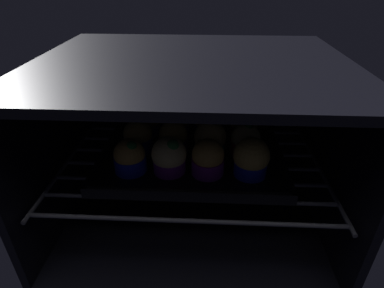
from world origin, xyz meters
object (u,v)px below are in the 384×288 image
muffin_row0_col3 (251,159)px  muffin_row2_col1 (176,123)px  muffin_row0_col1 (169,157)px  muffin_row1_col1 (173,138)px  muffin_row0_col2 (208,158)px  muffin_row0_col0 (130,157)px  muffin_row1_col2 (210,139)px  baking_tray (192,154)px  muffin_row1_col3 (245,141)px  muffin_row2_col0 (146,120)px  muffin_row1_col0 (138,137)px  muffin_row2_col3 (244,122)px  muffin_row2_col2 (208,123)px

muffin_row0_col3 → muffin_row2_col1: muffin_row0_col3 is taller
muffin_row0_col1 → muffin_row1_col1: bearing=90.2°
muffin_row0_col1 → muffin_row0_col2: (7.48, -0.23, -0.05)cm
muffin_row2_col1 → muffin_row0_col0: bearing=-116.5°
muffin_row1_col2 → muffin_row2_col1: size_ratio=1.07×
muffin_row0_col3 → muffin_row1_col1: bearing=153.0°
baking_tray → muffin_row1_col3: size_ratio=5.30×
muffin_row0_col1 → muffin_row2_col0: bearing=115.2°
muffin_row1_col1 → muffin_row0_col1: bearing=-89.8°
muffin_row1_col1 → muffin_row2_col1: bearing=91.2°
muffin_row1_col0 → muffin_row2_col3: size_ratio=0.92×
muffin_row0_col0 → muffin_row2_col2: size_ratio=0.97×
baking_tray → muffin_row0_col0: muffin_row0_col0 is taller
muffin_row0_col1 → muffin_row1_col3: size_ratio=1.07×
muffin_row1_col0 → muffin_row2_col1: (7.53, 7.17, 0.10)cm
baking_tray → muffin_row1_col1: muffin_row1_col1 is taller
muffin_row2_col3 → muffin_row0_col1: bearing=-135.5°
muffin_row1_col1 → muffin_row1_col2: 7.94cm
muffin_row0_col2 → muffin_row0_col3: 8.24cm
muffin_row0_col2 → muffin_row1_col2: muffin_row1_col2 is taller
muffin_row0_col1 → muffin_row0_col2: muffin_row0_col1 is taller
muffin_row0_col2 → muffin_row1_col0: size_ratio=1.04×
muffin_row1_col3 → muffin_row2_col1: bearing=154.3°
muffin_row1_col1 → muffin_row1_col3: (15.44, -0.31, -0.17)cm
muffin_row1_col3 → muffin_row2_col0: (-22.73, 8.03, 0.46)cm
muffin_row0_col0 → muffin_row2_col3: muffin_row2_col3 is taller
muffin_row0_col2 → muffin_row2_col0: muffin_row2_col0 is taller
muffin_row0_col3 → muffin_row1_col3: muffin_row0_col3 is taller
muffin_row2_col1 → muffin_row2_col2: muffin_row2_col2 is taller
muffin_row0_col1 → muffin_row1_col0: bearing=134.6°
muffin_row1_col1 → baking_tray: bearing=-3.7°
muffin_row1_col1 → muffin_row0_col3: bearing=-27.0°
muffin_row2_col0 → muffin_row2_col3: 23.22cm
muffin_row0_col1 → muffin_row1_col1: muffin_row0_col1 is taller
muffin_row1_col2 → muffin_row2_col0: size_ratio=0.98×
muffin_row2_col1 → muffin_row0_col3: bearing=-43.8°
muffin_row1_col1 → muffin_row2_col0: (-7.29, 7.72, 0.29)cm
muffin_row2_col1 → baking_tray: bearing=-60.6°
muffin_row2_col0 → muffin_row2_col3: size_ratio=1.01×
muffin_row1_col0 → muffin_row1_col3: (23.12, -0.33, -0.05)cm
muffin_row1_col1 → muffin_row2_col0: size_ratio=0.95×
muffin_row2_col2 → muffin_row2_col1: bearing=-179.9°
muffin_row0_col2 → muffin_row2_col3: bearing=62.0°
muffin_row0_col3 → muffin_row1_col2: bearing=135.8°
muffin_row2_col1 → muffin_row1_col1: bearing=-88.8°
muffin_row0_col2 → muffin_row1_col3: (7.94, 7.72, -0.26)cm
muffin_row0_col0 → muffin_row0_col2: muffin_row0_col2 is taller
muffin_row0_col3 → muffin_row2_col2: (-8.19, 15.23, -0.27)cm
muffin_row0_col0 → muffin_row2_col1: 16.92cm
muffin_row0_col1 → muffin_row2_col0: (-7.31, 15.52, 0.15)cm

